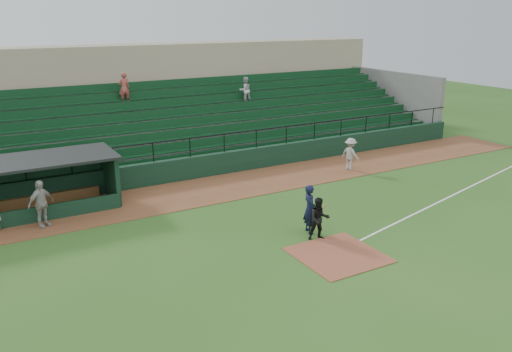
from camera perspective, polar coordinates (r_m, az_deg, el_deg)
ground at (r=20.15m, az=7.15°, el=-7.49°), size 90.00×90.00×0.00m
warning_track at (r=26.49m, az=-3.23°, el=-1.19°), size 40.00×4.00×0.03m
home_plate_dirt at (r=19.44m, az=8.93°, el=-8.49°), size 3.00×3.00×0.03m
foul_line at (r=26.18m, az=19.73°, el=-2.47°), size 17.49×4.44×0.01m
stadium_structure at (r=33.48m, az=-9.87°, el=6.55°), size 38.00×13.08×6.40m
dugout at (r=25.12m, az=-25.28°, el=-0.75°), size 8.90×3.20×2.42m
batter_at_plate at (r=20.87m, az=5.88°, el=-3.59°), size 1.10×0.81×1.99m
umpire at (r=20.30m, az=6.91°, el=-4.67°), size 1.00×0.90×1.70m
runner at (r=29.55m, az=10.26°, el=2.38°), size 0.89×1.28×1.81m
dugout_player_a at (r=22.96m, az=-22.41°, el=-2.82°), size 1.25×0.97×1.98m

